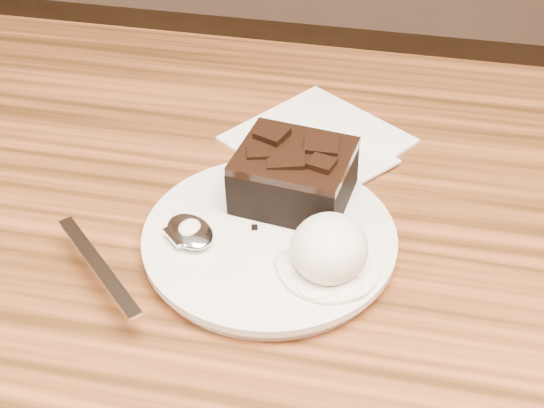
% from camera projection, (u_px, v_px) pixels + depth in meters
% --- Properties ---
extents(plate, '(0.21, 0.21, 0.02)m').
position_uv_depth(plate, '(270.00, 241.00, 0.60)').
color(plate, silver).
rests_on(plate, dining_table).
extents(brownie, '(0.10, 0.09, 0.04)m').
position_uv_depth(brownie, '(294.00, 179.00, 0.61)').
color(brownie, black).
rests_on(brownie, plate).
extents(ice_cream_scoop, '(0.06, 0.06, 0.05)m').
position_uv_depth(ice_cream_scoop, '(329.00, 248.00, 0.55)').
color(ice_cream_scoop, white).
rests_on(ice_cream_scoop, plate).
extents(melt_puddle, '(0.08, 0.08, 0.00)m').
position_uv_depth(melt_puddle, '(328.00, 267.00, 0.56)').
color(melt_puddle, white).
rests_on(melt_puddle, plate).
extents(spoon, '(0.16, 0.15, 0.01)m').
position_uv_depth(spoon, '(190.00, 233.00, 0.58)').
color(spoon, silver).
rests_on(spoon, plate).
extents(napkin, '(0.20, 0.20, 0.01)m').
position_uv_depth(napkin, '(318.00, 138.00, 0.72)').
color(napkin, white).
rests_on(napkin, dining_table).
extents(crumb_a, '(0.01, 0.01, 0.00)m').
position_uv_depth(crumb_a, '(337.00, 225.00, 0.59)').
color(crumb_a, black).
rests_on(crumb_a, plate).
extents(crumb_b, '(0.01, 0.01, 0.00)m').
position_uv_depth(crumb_b, '(255.00, 228.00, 0.59)').
color(crumb_b, black).
rests_on(crumb_b, plate).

